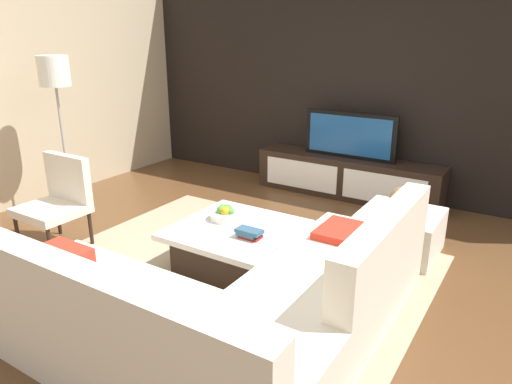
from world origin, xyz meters
TOP-DOWN VIEW (x-y plane):
  - ground_plane at (0.00, 0.00)m, footprint 14.00×14.00m
  - feature_wall_back at (0.00, 2.70)m, footprint 6.40×0.12m
  - side_wall_left at (-3.20, 0.20)m, footprint 0.12×5.20m
  - area_rug at (-0.10, 0.00)m, footprint 3.20×2.65m
  - media_console at (0.00, 2.40)m, footprint 2.31×0.46m
  - television at (0.00, 2.40)m, footprint 1.15×0.06m
  - sectional_couch at (0.51, -0.82)m, footprint 2.26×2.44m
  - coffee_table at (-0.10, 0.10)m, footprint 1.02×1.01m
  - accent_chair_near at (-1.80, -0.40)m, footprint 0.57×0.52m
  - floor_lamp at (-2.53, 0.24)m, footprint 0.33×0.33m
  - ottoman at (1.02, 1.17)m, footprint 0.70×0.70m
  - fruit_bowl at (-0.28, 0.20)m, footprint 0.28×0.28m
  - decorative_ball at (1.02, 1.17)m, footprint 0.24×0.24m
  - book_stack at (0.12, -0.02)m, footprint 0.22×0.13m

SIDE VIEW (x-z plane):
  - ground_plane at x=0.00m, z-range 0.00..0.00m
  - area_rug at x=-0.10m, z-range 0.00..0.01m
  - ottoman at x=1.02m, z-range 0.00..0.40m
  - coffee_table at x=-0.10m, z-range 0.01..0.39m
  - media_console at x=0.00m, z-range 0.00..0.50m
  - sectional_couch at x=0.51m, z-range -0.13..0.71m
  - book_stack at x=0.12m, z-range 0.38..0.46m
  - fruit_bowl at x=-0.28m, z-range 0.37..0.50m
  - accent_chair_near at x=-1.80m, z-range 0.05..0.92m
  - decorative_ball at x=1.02m, z-range 0.40..0.64m
  - television at x=0.00m, z-range 0.50..1.06m
  - feature_wall_back at x=0.00m, z-range 0.00..2.80m
  - side_wall_left at x=-3.20m, z-range 0.00..2.80m
  - floor_lamp at x=-2.53m, z-range 0.60..2.34m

